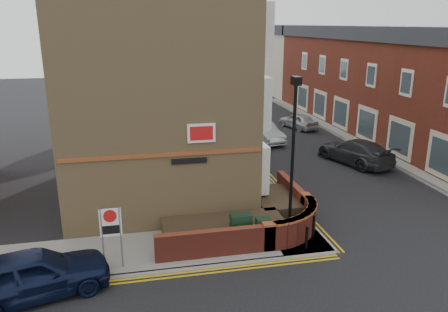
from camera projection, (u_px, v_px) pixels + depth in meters
ground at (258, 262)px, 15.60m from camera, size 120.00×120.00×0.00m
pavement_corner at (156, 250)px, 16.30m from camera, size 13.00×3.00×0.12m
pavement_main at (222, 143)px, 30.96m from camera, size 2.00×32.00×0.12m
pavement_far at (386, 145)px, 30.32m from camera, size 4.00×40.00×0.12m
kerb_side at (159, 272)px, 14.89m from camera, size 13.00×0.15×0.12m
kerb_main_near at (236, 142)px, 31.15m from camera, size 0.15×32.00×0.12m
kerb_main_far at (359, 147)px, 29.92m from camera, size 0.15×40.00×0.12m
yellow_lines_side at (160, 277)px, 14.68m from camera, size 13.00×0.28×0.01m
yellow_lines_main at (239, 143)px, 31.22m from camera, size 0.28×32.00×0.01m
corner_building at (156, 66)px, 20.72m from camera, size 8.95×10.40×13.60m
garden_wall at (241, 231)px, 17.94m from camera, size 6.80×6.00×1.20m
lamppost at (292, 161)px, 16.07m from camera, size 0.25×0.50×6.30m
utility_cabinet_large at (241, 229)px, 16.55m from camera, size 0.80×0.45×1.20m
utility_cabinet_small at (263, 232)px, 16.44m from camera, size 0.55×0.40×1.10m
bollard_near at (307, 237)px, 16.20m from camera, size 0.11×0.11×0.90m
bollard_far at (313, 226)px, 17.07m from camera, size 0.11×0.11×0.90m
zone_sign at (111, 227)px, 14.60m from camera, size 0.72×0.07×2.20m
far_terrace at (380, 80)px, 33.20m from camera, size 5.40×30.40×8.00m
far_terrace_cream at (286, 59)px, 52.85m from camera, size 5.40×12.40×8.00m
tree_near at (228, 80)px, 27.77m from camera, size 3.64×3.65×6.70m
tree_mid at (207, 62)px, 35.12m from camera, size 4.03×4.03×7.42m
tree_far at (193, 58)px, 42.69m from camera, size 3.81×3.81×7.00m
traffic_light_assembly at (206, 87)px, 38.67m from camera, size 0.20×0.16×4.20m
navy_hatchback at (33, 274)px, 13.45m from camera, size 4.90×2.99×1.56m
silver_car_near at (263, 132)px, 31.32m from camera, size 2.33×4.57×1.43m
red_car_main at (243, 124)px, 33.59m from camera, size 4.20×5.75×1.45m
grey_car_far at (355, 151)px, 26.49m from camera, size 3.56×5.52×1.49m
silver_car_far at (298, 121)px, 35.29m from camera, size 2.51×3.96×1.25m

